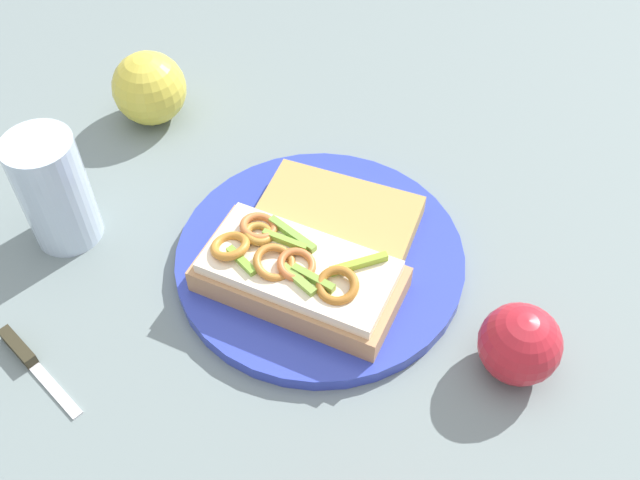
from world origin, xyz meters
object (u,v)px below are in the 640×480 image
object	(u,v)px
apple_2	(149,88)
drinking_glass	(54,191)
apple_1	(520,344)
knife	(29,359)
sandwich	(298,274)
plate	(320,258)
bread_slice_side	(339,214)

from	to	relation	value
apple_2	drinking_glass	xyz separation A→B (m)	(0.18, 0.02, 0.02)
apple_1	knife	distance (m)	0.42
sandwich	drinking_glass	xyz separation A→B (m)	(0.02, -0.24, 0.03)
apple_2	knife	xyz separation A→B (m)	(0.32, 0.08, -0.04)
apple_2	knife	bearing A→B (deg)	13.55
knife	plate	bearing A→B (deg)	67.79
bread_slice_side	apple_2	distance (m)	0.27
plate	apple_2	size ratio (longest dim) A/B	3.36
bread_slice_side	drinking_glass	size ratio (longest dim) A/B	1.25
plate	apple_1	bearing A→B (deg)	80.43
plate	apple_1	xyz separation A→B (m)	(0.03, 0.20, 0.03)
apple_1	apple_2	world-z (taller)	apple_2
knife	bread_slice_side	bearing A→B (deg)	73.22
bread_slice_side	knife	bearing A→B (deg)	49.54
plate	apple_2	bearing A→B (deg)	-113.96
sandwich	apple_1	distance (m)	0.20
bread_slice_side	knife	world-z (taller)	bread_slice_side
drinking_glass	apple_2	bearing A→B (deg)	-174.36
apple_1	knife	bearing A→B (deg)	-65.90
apple_2	apple_1	bearing A→B (deg)	71.97
sandwich	knife	size ratio (longest dim) A/B	1.67
apple_1	drinking_glass	size ratio (longest dim) A/B	0.58
plate	bread_slice_side	bearing A→B (deg)	179.71
bread_slice_side	drinking_glass	distance (m)	0.27
bread_slice_side	apple_1	bearing A→B (deg)	154.76
knife	sandwich	bearing A→B (deg)	61.11
sandwich	drinking_glass	world-z (taller)	drinking_glass
plate	apple_1	distance (m)	0.20
drinking_glass	knife	bearing A→B (deg)	23.42
drinking_glass	knife	distance (m)	0.16
sandwich	plate	bearing A→B (deg)	-92.09
sandwich	drinking_glass	distance (m)	0.24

